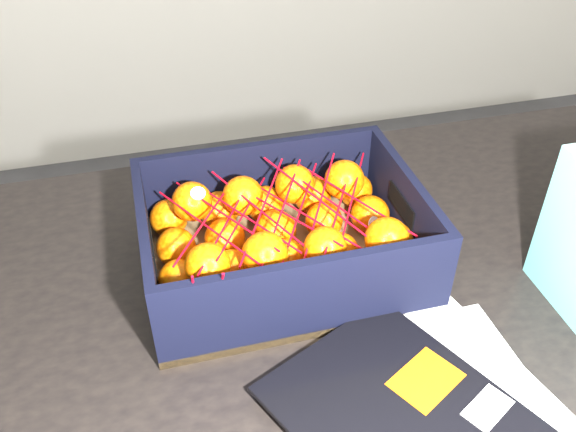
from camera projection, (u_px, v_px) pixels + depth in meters
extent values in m
cube|color=black|center=(360.00, 311.00, 0.80)|extent=(1.20, 0.80, 0.04)
cylinder|color=black|center=(17.00, 371.00, 1.19)|extent=(0.06, 0.06, 0.71)
cylinder|color=black|center=(520.00, 272.00, 1.41)|extent=(0.06, 0.06, 0.71)
cube|color=silver|center=(457.00, 417.00, 0.65)|extent=(0.21, 0.28, 0.01)
cube|color=silver|center=(458.00, 413.00, 0.65)|extent=(0.27, 0.32, 0.01)
cube|color=black|center=(411.00, 422.00, 0.63)|extent=(0.31, 0.34, 0.01)
cube|color=#D55F0B|center=(426.00, 379.00, 0.67)|extent=(0.09, 0.08, 0.00)
cube|color=white|center=(488.00, 408.00, 0.64)|extent=(0.06, 0.05, 0.00)
cube|color=brown|center=(282.00, 263.00, 0.84)|extent=(0.36, 0.27, 0.01)
cube|color=black|center=(260.00, 179.00, 0.90)|extent=(0.36, 0.01, 0.12)
cube|color=black|center=(310.00, 300.00, 0.71)|extent=(0.36, 0.01, 0.12)
cube|color=black|center=(148.00, 255.00, 0.77)|extent=(0.01, 0.25, 0.12)
cube|color=black|center=(405.00, 212.00, 0.84)|extent=(0.01, 0.25, 0.12)
sphere|color=#FF6305|center=(189.00, 315.00, 0.72)|extent=(0.05, 0.05, 0.05)
sphere|color=#FF6305|center=(179.00, 280.00, 0.76)|extent=(0.05, 0.05, 0.05)
sphere|color=#FF6305|center=(176.00, 247.00, 0.81)|extent=(0.05, 0.05, 0.05)
sphere|color=#FF6305|center=(169.00, 218.00, 0.86)|extent=(0.05, 0.05, 0.05)
sphere|color=#FF6305|center=(244.00, 304.00, 0.73)|extent=(0.05, 0.05, 0.05)
sphere|color=#FF6305|center=(232.00, 270.00, 0.78)|extent=(0.05, 0.05, 0.05)
sphere|color=#FF6305|center=(225.00, 238.00, 0.83)|extent=(0.06, 0.06, 0.06)
sphere|color=#FF6305|center=(219.00, 211.00, 0.88)|extent=(0.06, 0.06, 0.06)
sphere|color=#FF6305|center=(301.00, 293.00, 0.75)|extent=(0.05, 0.05, 0.05)
sphere|color=#FF6305|center=(286.00, 259.00, 0.80)|extent=(0.05, 0.05, 0.05)
sphere|color=#FF6305|center=(276.00, 231.00, 0.84)|extent=(0.06, 0.06, 0.06)
sphere|color=#FF6305|center=(265.00, 204.00, 0.89)|extent=(0.05, 0.05, 0.05)
sphere|color=#FF6305|center=(355.00, 285.00, 0.76)|extent=(0.05, 0.05, 0.05)
sphere|color=#FF6305|center=(338.00, 253.00, 0.80)|extent=(0.06, 0.06, 0.06)
sphere|color=#FF6305|center=(324.00, 221.00, 0.86)|extent=(0.05, 0.05, 0.05)
sphere|color=#FF6305|center=(312.00, 195.00, 0.91)|extent=(0.06, 0.06, 0.06)
sphere|color=#FF6305|center=(409.00, 274.00, 0.77)|extent=(0.06, 0.06, 0.06)
sphere|color=#FF6305|center=(393.00, 242.00, 0.82)|extent=(0.06, 0.06, 0.06)
sphere|color=#FF6305|center=(370.00, 215.00, 0.87)|extent=(0.06, 0.06, 0.06)
sphere|color=#FF6305|center=(355.00, 190.00, 0.92)|extent=(0.05, 0.05, 0.05)
sphere|color=#FF6305|center=(208.00, 265.00, 0.72)|extent=(0.05, 0.05, 0.05)
sphere|color=#FF6305|center=(192.00, 202.00, 0.82)|extent=(0.05, 0.05, 0.05)
sphere|color=#FF6305|center=(265.00, 255.00, 0.74)|extent=(0.06, 0.06, 0.06)
sphere|color=#FF6305|center=(243.00, 196.00, 0.83)|extent=(0.06, 0.06, 0.06)
sphere|color=#FF6305|center=(325.00, 248.00, 0.75)|extent=(0.05, 0.05, 0.05)
sphere|color=#FF6305|center=(295.00, 184.00, 0.86)|extent=(0.06, 0.06, 0.06)
sphere|color=#FF6305|center=(387.00, 239.00, 0.76)|extent=(0.06, 0.06, 0.06)
sphere|color=#FF6305|center=(344.00, 180.00, 0.86)|extent=(0.06, 0.06, 0.06)
cylinder|color=#BA0616|center=(206.00, 226.00, 0.76)|extent=(0.10, 0.19, 0.01)
cylinder|color=#BA0616|center=(224.00, 214.00, 0.77)|extent=(0.10, 0.19, 0.01)
cylinder|color=#BA0616|center=(244.00, 216.00, 0.77)|extent=(0.10, 0.19, 0.01)
cylinder|color=#BA0616|center=(262.00, 212.00, 0.78)|extent=(0.10, 0.19, 0.02)
cylinder|color=#BA0616|center=(283.00, 213.00, 0.78)|extent=(0.10, 0.19, 0.02)
cylinder|color=#BA0616|center=(302.00, 213.00, 0.78)|extent=(0.10, 0.19, 0.01)
cylinder|color=#BA0616|center=(317.00, 198.00, 0.80)|extent=(0.10, 0.18, 0.03)
cylinder|color=#BA0616|center=(338.00, 207.00, 0.80)|extent=(0.10, 0.19, 0.02)
cylinder|color=#BA0616|center=(354.00, 198.00, 0.81)|extent=(0.10, 0.19, 0.01)
cylinder|color=#BA0616|center=(205.00, 220.00, 0.76)|extent=(0.10, 0.19, 0.03)
cylinder|color=#BA0616|center=(226.00, 224.00, 0.76)|extent=(0.10, 0.19, 0.01)
cylinder|color=#BA0616|center=(243.00, 215.00, 0.78)|extent=(0.10, 0.19, 0.03)
cylinder|color=#BA0616|center=(263.00, 208.00, 0.78)|extent=(0.10, 0.19, 0.02)
cylinder|color=#BA0616|center=(282.00, 209.00, 0.78)|extent=(0.10, 0.19, 0.02)
cylinder|color=#BA0616|center=(300.00, 210.00, 0.79)|extent=(0.10, 0.19, 0.01)
cylinder|color=#BA0616|center=(320.00, 204.00, 0.79)|extent=(0.10, 0.19, 0.03)
cylinder|color=#BA0616|center=(339.00, 207.00, 0.79)|extent=(0.10, 0.19, 0.01)
cylinder|color=#BA0616|center=(353.00, 196.00, 0.81)|extent=(0.10, 0.19, 0.01)
cylinder|color=#BA0616|center=(194.00, 295.00, 0.67)|extent=(0.00, 0.03, 0.09)
cylinder|color=#BA0616|center=(221.00, 290.00, 0.68)|extent=(0.01, 0.04, 0.08)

